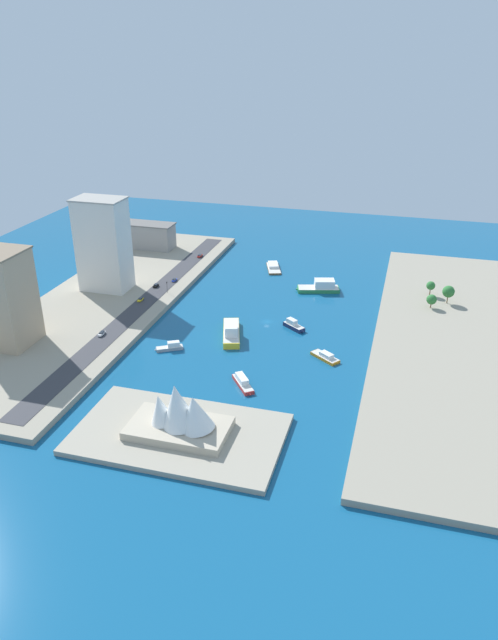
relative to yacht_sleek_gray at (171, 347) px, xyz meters
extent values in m
plane|color=#145684|center=(-34.87, -40.69, -1.40)|extent=(440.00, 440.00, 0.00)
cube|color=#9E937F|center=(-123.22, -40.69, -0.07)|extent=(70.00, 240.00, 2.64)
cube|color=#9E937F|center=(53.47, -40.69, -0.07)|extent=(70.00, 240.00, 2.64)
cube|color=#A89E89|center=(-28.24, 60.24, -0.40)|extent=(73.82, 43.44, 2.00)
cube|color=#38383D|center=(31.57, -40.69, 1.32)|extent=(10.79, 228.00, 0.15)
cube|color=#999EA3|center=(0.47, 0.27, -0.70)|extent=(12.18, 9.00, 1.40)
cone|color=#999EA3|center=(6.03, 3.45, -0.70)|extent=(1.72, 1.72, 1.26)
cube|color=white|center=(-1.19, -0.68, 1.20)|extent=(6.00, 5.04, 2.38)
cube|color=beige|center=(0.47, 0.27, 0.05)|extent=(11.70, 8.64, 0.10)
cube|color=yellow|center=(-22.45, -20.76, 0.10)|extent=(15.47, 28.79, 2.99)
cone|color=yellow|center=(-18.06, -34.80, 0.10)|extent=(3.37, 3.37, 2.69)
cube|color=white|center=(-23.26, -18.15, 4.03)|extent=(9.08, 12.96, 4.86)
cube|color=beige|center=(-22.45, -20.76, 1.64)|extent=(14.85, 27.64, 0.10)
cube|color=#1E284C|center=(-49.54, -36.62, -0.42)|extent=(12.05, 10.40, 1.96)
cone|color=#1E284C|center=(-54.79, -32.70, -0.42)|extent=(2.47, 2.47, 1.76)
cube|color=white|center=(-48.24, -37.58, 1.81)|extent=(6.05, 5.54, 2.50)
cube|color=beige|center=(-49.54, -36.62, 0.61)|extent=(11.57, 9.99, 0.10)
cube|color=orange|center=(-69.06, -10.48, -0.72)|extent=(14.16, 12.24, 1.34)
cone|color=orange|center=(-63.13, -14.85, -0.72)|extent=(1.69, 1.69, 1.21)
cube|color=white|center=(-69.68, -10.01, 0.86)|extent=(6.94, 6.32, 1.83)
cube|color=beige|center=(-69.06, -10.48, 0.00)|extent=(13.60, 11.75, 0.10)
cube|color=#2D8C4C|center=(-52.82, -87.76, -0.35)|extent=(24.62, 14.24, 2.10)
cone|color=#2D8C4C|center=(-41.08, -84.56, -0.35)|extent=(2.32, 2.32, 1.89)
cube|color=white|center=(-55.98, -88.62, 2.99)|extent=(12.38, 9.73, 4.58)
cube|color=beige|center=(-52.82, -87.76, 0.75)|extent=(23.64, 13.67, 0.10)
cube|color=red|center=(-40.46, 21.27, -0.60)|extent=(12.55, 14.98, 1.60)
cone|color=red|center=(-45.36, 27.90, -0.60)|extent=(2.01, 2.01, 1.44)
cube|color=white|center=(-39.75, 20.30, 1.33)|extent=(7.47, 8.54, 2.26)
cube|color=beige|center=(-40.46, 21.27, 0.25)|extent=(12.04, 14.38, 0.10)
cube|color=brown|center=(-20.41, -114.91, -0.89)|extent=(13.54, 21.56, 1.02)
cone|color=brown|center=(-23.78, -105.06, -0.89)|extent=(1.16, 1.16, 0.91)
cube|color=white|center=(-19.39, -117.90, 0.44)|extent=(8.95, 12.13, 1.63)
cube|color=beige|center=(-20.41, -114.91, -0.33)|extent=(13.00, 20.70, 0.10)
cube|color=gray|center=(70.08, -126.31, 9.11)|extent=(37.93, 14.50, 15.73)
cube|color=slate|center=(70.08, -126.31, 17.38)|extent=(39.45, 15.08, 0.80)
cube|color=silver|center=(59.93, -53.83, 26.08)|extent=(25.77, 17.04, 49.66)
cube|color=#9D9992|center=(59.93, -53.83, 51.31)|extent=(26.80, 17.72, 0.80)
cube|color=tan|center=(70.84, 17.73, 22.73)|extent=(22.19, 21.45, 42.96)
cylinder|color=black|center=(33.66, 1.95, 1.72)|extent=(0.27, 0.65, 0.64)
cylinder|color=black|center=(35.19, 2.00, 1.72)|extent=(0.27, 0.65, 0.64)
cylinder|color=black|center=(33.76, -1.52, 1.72)|extent=(0.27, 0.65, 0.64)
cylinder|color=black|center=(35.29, -1.48, 1.72)|extent=(0.27, 0.65, 0.64)
cube|color=white|center=(34.47, 0.24, 2.06)|extent=(1.87, 5.02, 0.88)
cube|color=#262D38|center=(34.48, -0.01, 2.77)|extent=(1.60, 2.83, 0.54)
cylinder|color=black|center=(29.19, -118.66, 1.72)|extent=(0.27, 0.65, 0.64)
cylinder|color=black|center=(27.51, -118.60, 1.72)|extent=(0.27, 0.65, 0.64)
cylinder|color=black|center=(29.31, -115.16, 1.72)|extent=(0.27, 0.65, 0.64)
cylinder|color=black|center=(27.63, -115.10, 1.72)|extent=(0.27, 0.65, 0.64)
cube|color=red|center=(28.41, -116.88, 2.06)|extent=(2.06, 5.07, 0.88)
cube|color=#262D38|center=(28.42, -116.63, 2.78)|extent=(1.76, 2.86, 0.56)
cylinder|color=black|center=(33.73, -40.23, 1.72)|extent=(0.25, 0.64, 0.64)
cylinder|color=black|center=(35.26, -40.24, 1.72)|extent=(0.25, 0.64, 0.64)
cylinder|color=black|center=(33.72, -43.39, 1.72)|extent=(0.25, 0.64, 0.64)
cylinder|color=black|center=(35.25, -43.40, 1.72)|extent=(0.25, 0.64, 0.64)
cube|color=yellow|center=(34.49, -41.81, 2.02)|extent=(1.75, 4.52, 0.80)
cube|color=#262D38|center=(34.49, -42.04, 2.74)|extent=(1.53, 2.54, 0.64)
cylinder|color=black|center=(33.78, -60.72, 1.72)|extent=(0.25, 0.64, 0.64)
cylinder|color=black|center=(35.53, -60.73, 1.72)|extent=(0.25, 0.64, 0.64)
cylinder|color=black|center=(33.77, -63.70, 1.72)|extent=(0.25, 0.64, 0.64)
cylinder|color=black|center=(35.52, -63.71, 1.72)|extent=(0.25, 0.64, 0.64)
cube|color=black|center=(34.65, -62.22, 2.03)|extent=(1.96, 4.26, 0.83)
cube|color=#262D38|center=(34.65, -62.43, 2.76)|extent=(1.72, 2.39, 0.63)
cylinder|color=black|center=(28.76, -74.79, 1.72)|extent=(0.26, 0.64, 0.64)
cylinder|color=black|center=(27.23, -74.76, 1.72)|extent=(0.26, 0.64, 0.64)
cylinder|color=black|center=(28.82, -71.78, 1.72)|extent=(0.26, 0.64, 0.64)
cylinder|color=black|center=(27.28, -71.75, 1.72)|extent=(0.26, 0.64, 0.64)
cube|color=blue|center=(28.02, -73.27, 1.97)|extent=(1.81, 4.34, 0.71)
cube|color=#262D38|center=(28.03, -73.05, 2.62)|extent=(1.57, 2.44, 0.60)
cylinder|color=black|center=(25.27, -56.38, 4.00)|extent=(0.18, 0.18, 5.50)
cube|color=black|center=(25.27, -56.38, 7.25)|extent=(0.36, 0.36, 1.00)
sphere|color=red|center=(25.27, -56.38, 7.60)|extent=(0.24, 0.24, 0.24)
sphere|color=yellow|center=(25.27, -56.38, 7.25)|extent=(0.24, 0.24, 0.24)
sphere|color=green|center=(25.27, -56.38, 6.90)|extent=(0.24, 0.24, 0.24)
cube|color=#BCAD93|center=(-28.24, 60.24, 2.10)|extent=(35.63, 20.58, 3.00)
cone|color=white|center=(-34.69, 60.24, 9.80)|extent=(13.68, 12.13, 13.89)
cone|color=white|center=(-28.24, 60.24, 11.59)|extent=(14.23, 12.65, 17.18)
cone|color=white|center=(-21.73, 60.24, 8.99)|extent=(10.07, 8.70, 11.83)
cylinder|color=brown|center=(-112.88, -91.32, 3.16)|extent=(0.50, 0.50, 3.82)
sphere|color=#2D7233|center=(-112.88, -91.32, 6.95)|extent=(4.71, 4.71, 4.71)
cylinder|color=brown|center=(-121.69, -82.95, 3.27)|extent=(0.50, 0.50, 4.05)
sphere|color=#2D7233|center=(-121.69, -82.95, 7.81)|extent=(6.28, 6.28, 6.28)
cylinder|color=brown|center=(-113.47, -74.42, 2.53)|extent=(0.50, 0.50, 2.57)
sphere|color=#2D7233|center=(-113.47, -74.42, 5.91)|extent=(5.22, 5.22, 5.22)
camera|label=1|loc=(-99.13, 220.30, 125.94)|focal=33.34mm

